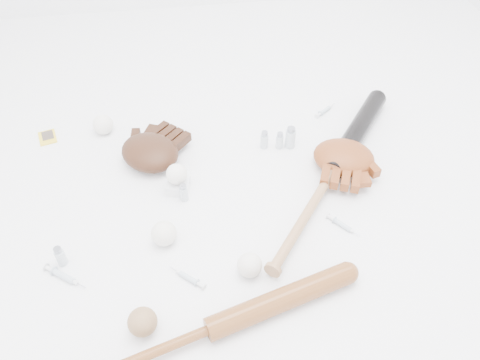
{
  "coord_description": "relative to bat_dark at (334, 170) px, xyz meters",
  "views": [
    {
      "loc": [
        -0.18,
        -1.03,
        1.17
      ],
      "look_at": [
        -0.01,
        0.05,
        0.06
      ],
      "focal_mm": 35.0,
      "sensor_mm": 36.0,
      "label": 1
    }
  ],
  "objects": [
    {
      "name": "bat_dark",
      "position": [
        0.0,
        0.0,
        0.0
      ],
      "size": [
        0.69,
        0.84,
        0.07
      ],
      "primitive_type": null,
      "rotation": [
        0.0,
        0.0,
        0.9
      ],
      "color": "black",
      "rests_on": "ground"
    },
    {
      "name": "bat_wood",
      "position": [
        -0.49,
        -0.52,
        -0.0
      ],
      "size": [
        0.88,
        0.3,
        0.07
      ],
      "primitive_type": null,
      "rotation": [
        0.0,
        0.0,
        0.27
      ],
      "color": "brown",
      "rests_on": "ground"
    },
    {
      "name": "glove_dark",
      "position": [
        -0.63,
        0.18,
        0.01
      ],
      "size": [
        0.37,
        0.37,
        0.09
      ],
      "primitive_type": null,
      "rotation": [
        0.0,
        0.0,
        -0.76
      ],
      "color": "#331A0E",
      "rests_on": "ground"
    },
    {
      "name": "glove_tan",
      "position": [
        0.05,
        0.05,
        0.01
      ],
      "size": [
        0.34,
        0.34,
        0.09
      ],
      "primitive_type": null,
      "rotation": [
        0.0,
        0.0,
        2.73
      ],
      "color": "brown",
      "rests_on": "ground"
    },
    {
      "name": "trading_card",
      "position": [
        -1.03,
        0.38,
        -0.03
      ],
      "size": [
        0.08,
        0.1,
        0.0
      ],
      "primitive_type": "cube",
      "rotation": [
        0.0,
        0.0,
        0.26
      ],
      "color": "yellow",
      "rests_on": "ground"
    },
    {
      "name": "pedestal",
      "position": [
        -0.54,
        0.02,
        -0.02
      ],
      "size": [
        0.09,
        0.09,
        0.04
      ],
      "primitive_type": "cube",
      "rotation": [
        0.0,
        0.0,
        -0.27
      ],
      "color": "white",
      "rests_on": "ground"
    },
    {
      "name": "baseball_on_pedestal",
      "position": [
        -0.54,
        0.02,
        0.04
      ],
      "size": [
        0.07,
        0.07,
        0.07
      ],
      "primitive_type": "sphere",
      "color": "white",
      "rests_on": "pedestal"
    },
    {
      "name": "baseball_left",
      "position": [
        -0.6,
        -0.19,
        0.0
      ],
      "size": [
        0.08,
        0.08,
        0.08
      ],
      "primitive_type": "sphere",
      "color": "white",
      "rests_on": "ground"
    },
    {
      "name": "baseball_upper",
      "position": [
        -0.81,
        0.38,
        0.0
      ],
      "size": [
        0.08,
        0.08,
        0.08
      ],
      "primitive_type": "sphere",
      "color": "white",
      "rests_on": "ground"
    },
    {
      "name": "baseball_mid",
      "position": [
        -0.36,
        -0.35,
        -0.0
      ],
      "size": [
        0.07,
        0.07,
        0.07
      ],
      "primitive_type": "sphere",
      "color": "white",
      "rests_on": "ground"
    },
    {
      "name": "baseball_aged",
      "position": [
        -0.66,
        -0.48,
        0.0
      ],
      "size": [
        0.08,
        0.08,
        0.08
      ],
      "primitive_type": "sphere",
      "color": "olive",
      "rests_on": "ground"
    },
    {
      "name": "syringe_0",
      "position": [
        -0.89,
        -0.28,
        -0.03
      ],
      "size": [
        0.15,
        0.12,
        0.02
      ],
      "primitive_type": null,
      "rotation": [
        0.0,
        0.0,
        -0.64
      ],
      "color": "#ADBCC6",
      "rests_on": "ground"
    },
    {
      "name": "syringe_1",
      "position": [
        -0.54,
        -0.34,
        -0.03
      ],
      "size": [
        0.12,
        0.11,
        0.02
      ],
      "primitive_type": null,
      "rotation": [
        0.0,
        0.0,
        2.41
      ],
      "color": "#ADBCC6",
      "rests_on": "ground"
    },
    {
      "name": "syringe_2",
      "position": [
        0.08,
        0.37,
        -0.03
      ],
      "size": [
        0.12,
        0.1,
        0.02
      ],
      "primitive_type": null,
      "rotation": [
        0.0,
        0.0,
        0.65
      ],
      "color": "#ADBCC6",
      "rests_on": "ground"
    },
    {
      "name": "syringe_3",
      "position": [
        -0.03,
        -0.22,
        -0.03
      ],
      "size": [
        0.1,
        0.12,
        0.02
      ],
      "primitive_type": null,
      "rotation": [
        0.0,
        0.0,
        -0.9
      ],
      "color": "#ADBCC6",
      "rests_on": "ground"
    },
    {
      "name": "vial_0",
      "position": [
        -0.15,
        0.18,
        -0.0
      ],
      "size": [
        0.03,
        0.03,
        0.07
      ],
      "primitive_type": "cylinder",
      "color": "silver",
      "rests_on": "ground"
    },
    {
      "name": "vial_1",
      "position": [
        -0.21,
        0.2,
        -0.0
      ],
      "size": [
        0.03,
        0.03,
        0.07
      ],
      "primitive_type": "cylinder",
      "color": "silver",
      "rests_on": "ground"
    },
    {
      "name": "vial_2",
      "position": [
        -0.53,
        -0.03,
        -0.0
      ],
      "size": [
        0.03,
        0.03,
        0.07
      ],
      "primitive_type": "cylinder",
      "color": "silver",
      "rests_on": "ground"
    },
    {
      "name": "vial_3",
      "position": [
        -0.11,
        0.18,
        0.01
      ],
      "size": [
        0.04,
        0.04,
        0.09
      ],
      "primitive_type": "cylinder",
      "color": "silver",
      "rests_on": "ground"
    },
    {
      "name": "vial_4",
      "position": [
        -0.9,
        -0.23,
        -0.0
      ],
      "size": [
        0.03,
        0.03,
        0.07
      ],
      "primitive_type": "cylinder",
      "color": "silver",
      "rests_on": "ground"
    }
  ]
}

